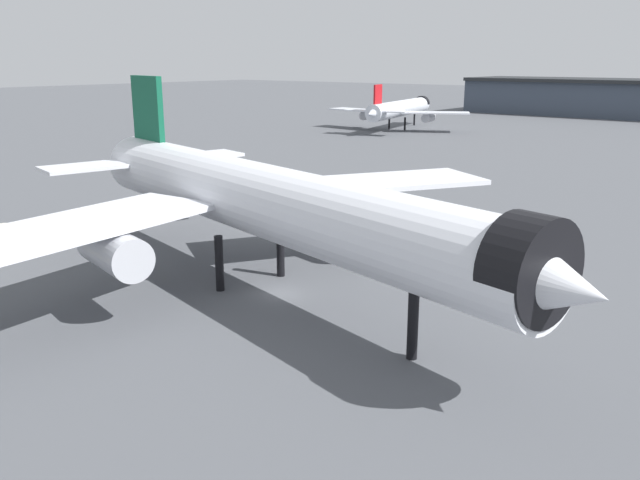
# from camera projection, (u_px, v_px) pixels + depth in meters

# --- Properties ---
(ground) EXTENTS (900.00, 900.00, 0.00)m
(ground) POSITION_uv_depth(u_px,v_px,m) (279.00, 294.00, 57.43)
(ground) COLOR #4C4F54
(airliner_near_gate) EXTENTS (61.50, 55.07, 17.98)m
(airliner_near_gate) POSITION_uv_depth(u_px,v_px,m) (264.00, 202.00, 56.31)
(airliner_near_gate) COLOR silver
(airliner_near_gate) RESTS_ON ground
(airliner_far_taxiway) EXTENTS (42.12, 46.84, 13.29)m
(airliner_far_taxiway) POSITION_uv_depth(u_px,v_px,m) (400.00, 109.00, 191.22)
(airliner_far_taxiway) COLOR silver
(airliner_far_taxiway) RESTS_ON ground
(baggage_tug_wing) EXTENTS (2.78, 3.56, 1.85)m
(baggage_tug_wing) POSITION_uv_depth(u_px,v_px,m) (398.00, 202.00, 89.74)
(baggage_tug_wing) COLOR black
(baggage_tug_wing) RESTS_ON ground
(baggage_cart_trailing) EXTENTS (2.80, 2.59, 1.82)m
(baggage_cart_trailing) POSITION_uv_depth(u_px,v_px,m) (0.00, 233.00, 73.64)
(baggage_cart_trailing) COLOR black
(baggage_cart_trailing) RESTS_ON ground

